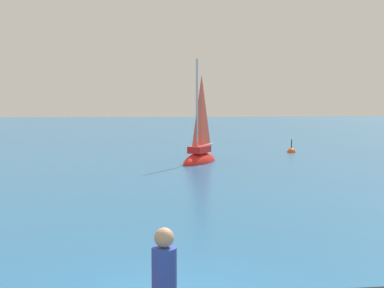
{
  "coord_description": "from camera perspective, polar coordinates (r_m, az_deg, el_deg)",
  "views": [
    {
      "loc": [
        -0.13,
        -9.31,
        3.79
      ],
      "look_at": [
        1.4,
        15.52,
        1.45
      ],
      "focal_mm": 49.45,
      "sensor_mm": 36.0,
      "label": 1
    }
  ],
  "objects": [
    {
      "name": "sailboat_near",
      "position": [
        29.4,
        0.81,
        -1.37
      ],
      "size": [
        2.65,
        3.42,
        6.29
      ],
      "rotation": [
        0.0,
        0.0,
        4.18
      ],
      "color": "red",
      "rests_on": "ground"
    },
    {
      "name": "marker_buoy",
      "position": [
        35.25,
        10.67,
        -0.89
      ],
      "size": [
        0.56,
        0.56,
        1.13
      ],
      "color": "#EA5114",
      "rests_on": "ground"
    }
  ]
}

